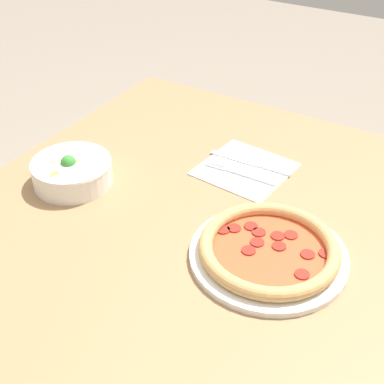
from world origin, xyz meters
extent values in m
cube|color=#99724C|center=(0.00, 0.00, 0.76)|extent=(1.01, 0.94, 0.03)
cylinder|color=olive|center=(0.43, 0.40, 0.37)|extent=(0.06, 0.06, 0.75)
cylinder|color=white|center=(-0.06, -0.18, 0.79)|extent=(0.29, 0.29, 0.01)
torus|color=tan|center=(-0.06, -0.18, 0.80)|extent=(0.26, 0.26, 0.03)
cylinder|color=#D14C28|center=(-0.06, -0.18, 0.79)|extent=(0.22, 0.22, 0.01)
cylinder|color=maroon|center=(-0.09, -0.25, 0.80)|extent=(0.03, 0.03, 0.00)
cylinder|color=maroon|center=(-0.05, -0.15, 0.80)|extent=(0.03, 0.03, 0.00)
cylinder|color=maroon|center=(0.00, -0.19, 0.80)|extent=(0.03, 0.03, 0.00)
cylinder|color=maroon|center=(-0.05, -0.08, 0.80)|extent=(0.03, 0.03, 0.00)
cylinder|color=maroon|center=(-0.02, -0.14, 0.80)|extent=(0.03, 0.03, 0.00)
cylinder|color=maroon|center=(-0.03, -0.24, 0.80)|extent=(0.03, 0.03, 0.00)
cylinder|color=maroon|center=(-0.08, -0.15, 0.80)|extent=(0.03, 0.03, 0.00)
cylinder|color=maroon|center=(-0.02, -0.27, 0.80)|extent=(0.03, 0.03, 0.00)
cylinder|color=maroon|center=(-0.04, -0.19, 0.80)|extent=(0.03, 0.03, 0.00)
cylinder|color=maroon|center=(-0.01, -0.17, 0.80)|extent=(0.03, 0.03, 0.00)
cylinder|color=maroon|center=(-0.01, -0.12, 0.80)|extent=(0.03, 0.03, 0.00)
cylinder|color=maroon|center=(-0.04, -0.09, 0.80)|extent=(0.03, 0.03, 0.00)
cylinder|color=white|center=(-0.06, 0.29, 0.81)|extent=(0.17, 0.17, 0.05)
torus|color=white|center=(-0.06, 0.29, 0.83)|extent=(0.17, 0.17, 0.01)
ellipsoid|color=#998466|center=(-0.10, 0.33, 0.82)|extent=(0.03, 0.02, 0.02)
ellipsoid|color=#998466|center=(0.00, 0.33, 0.82)|extent=(0.04, 0.03, 0.02)
ellipsoid|color=tan|center=(-0.03, 0.23, 0.82)|extent=(0.04, 0.04, 0.02)
ellipsoid|color=#998466|center=(-0.04, 0.28, 0.83)|extent=(0.04, 0.04, 0.02)
ellipsoid|color=tan|center=(-0.05, 0.33, 0.82)|extent=(0.04, 0.04, 0.02)
ellipsoid|color=tan|center=(-0.07, 0.32, 0.83)|extent=(0.04, 0.04, 0.02)
sphere|color=#388433|center=(-0.06, 0.29, 0.84)|extent=(0.03, 0.03, 0.03)
ellipsoid|color=yellow|center=(-0.11, 0.29, 0.83)|extent=(0.04, 0.02, 0.02)
cube|color=white|center=(0.18, -0.01, 0.78)|extent=(0.21, 0.21, 0.00)
cube|color=silver|center=(0.16, -0.04, 0.78)|extent=(0.01, 0.12, 0.00)
cube|color=silver|center=(0.16, 0.05, 0.78)|extent=(0.00, 0.05, 0.00)
cube|color=silver|center=(0.16, 0.05, 0.78)|extent=(0.00, 0.05, 0.00)
cube|color=silver|center=(0.15, 0.05, 0.78)|extent=(0.00, 0.05, 0.00)
cube|color=silver|center=(0.15, 0.05, 0.78)|extent=(0.00, 0.05, 0.00)
cube|color=silver|center=(0.21, -0.07, 0.78)|extent=(0.01, 0.08, 0.01)
cube|color=silver|center=(0.21, 0.03, 0.78)|extent=(0.01, 0.12, 0.00)
camera|label=1|loc=(-0.75, -0.43, 1.44)|focal=50.00mm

